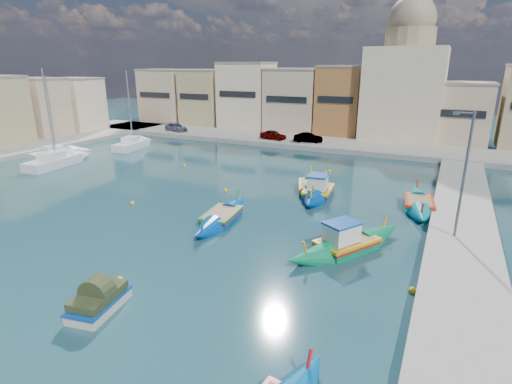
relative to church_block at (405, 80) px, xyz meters
The scene contains 17 objects.
ground 42.08m from the church_block, 104.04° to the right, with size 160.00×160.00×0.00m, color #153641.
east_quay 41.60m from the church_block, 78.69° to the right, with size 4.00×70.00×0.50m, color gray.
north_quay 15.16m from the church_block, 141.34° to the right, with size 80.00×8.00×0.60m, color gray.
north_townhouses 4.81m from the church_block, 169.17° to the right, with size 83.20×7.87×10.19m.
church_block is the anchor object (origin of this frame).
quay_street_lamp 35.04m from the church_block, 77.65° to the right, with size 1.18×0.16×8.00m.
parked_cars 23.41m from the church_block, 154.76° to the right, with size 25.57×2.55×1.26m.
luzzu_turquoise_cabin 38.75m from the church_block, 87.26° to the right, with size 6.32×8.79×2.91m.
luzzu_blue_cabin 30.02m from the church_block, 95.50° to the right, with size 2.91×8.56×2.97m.
luzzu_cyan_mid 29.81m from the church_block, 79.96° to the right, with size 3.17×8.71×2.52m.
luzzu_green 29.22m from the church_block, 97.54° to the right, with size 4.76×8.40×2.58m.
luzzu_blue_south 38.66m from the church_block, 100.94° to the right, with size 2.87×8.53×2.41m.
tender_near 49.76m from the church_block, 97.76° to the right, with size 2.07×3.13×1.43m.
yacht_north 37.05m from the church_block, 148.22° to the right, with size 3.56×8.13×10.50m.
yacht_midnorth 44.60m from the church_block, 141.17° to the right, with size 3.71×7.37×10.03m.
yacht_mid 44.05m from the church_block, 136.27° to the right, with size 3.20×8.83×10.89m.
mooring_buoys 35.66m from the church_block, 104.00° to the right, with size 25.01×25.92×0.36m.
Camera 1 is at (16.42, -19.43, 10.52)m, focal length 28.00 mm.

